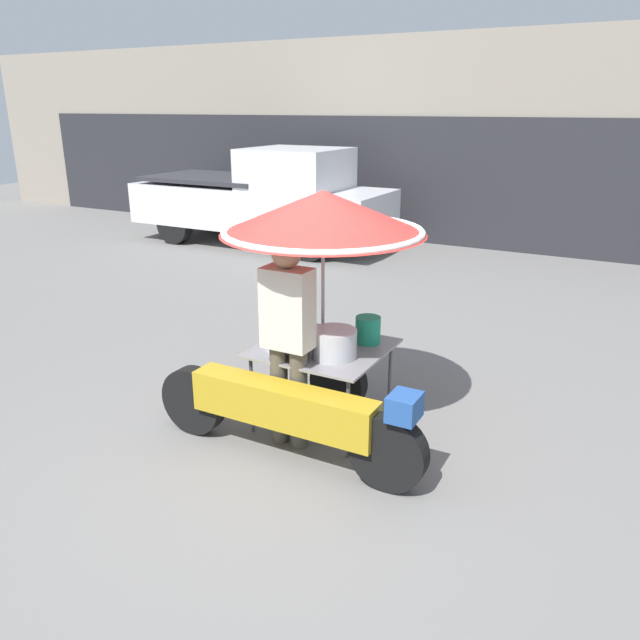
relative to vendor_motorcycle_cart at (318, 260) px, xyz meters
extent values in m
plane|color=slate|center=(0.08, -0.49, -1.46)|extent=(36.00, 36.00, 0.00)
cube|color=gray|center=(0.08, 8.69, 0.48)|extent=(28.00, 2.00, 3.86)
cube|color=#28282D|center=(0.08, 7.66, -0.26)|extent=(23.80, 0.06, 2.40)
cylinder|color=black|center=(0.86, -0.54, -1.17)|extent=(0.57, 0.14, 0.57)
cylinder|color=black|center=(-0.87, -0.54, -1.17)|extent=(0.57, 0.14, 0.57)
cube|color=#B7931E|center=(-0.01, -0.54, -1.01)|extent=(1.53, 0.24, 0.32)
cube|color=#234C93|center=(0.96, -0.54, -0.79)|extent=(0.20, 0.24, 0.18)
cylinder|color=black|center=(-0.01, 0.40, -1.20)|extent=(0.51, 0.14, 0.51)
cylinder|color=#515156|center=(0.43, -0.32, -1.12)|extent=(0.03, 0.03, 0.68)
cylinder|color=#515156|center=(0.43, 0.52, -1.12)|extent=(0.03, 0.03, 0.68)
cylinder|color=#515156|center=(-0.45, -0.32, -1.12)|extent=(0.03, 0.03, 0.68)
cylinder|color=#515156|center=(-0.45, 0.52, -1.12)|extent=(0.03, 0.03, 0.68)
cube|color=gray|center=(-0.01, 0.10, -0.77)|extent=(1.03, 0.98, 0.02)
cylinder|color=#B2B2B7|center=(-0.01, 0.10, -0.28)|extent=(0.03, 0.03, 0.95)
cone|color=red|center=(-0.01, 0.10, 0.36)|extent=(1.62, 1.62, 0.33)
torus|color=white|center=(-0.01, 0.10, 0.21)|extent=(1.59, 1.59, 0.05)
cylinder|color=#B7B7BC|center=(-0.24, -0.07, -0.64)|extent=(0.37, 0.37, 0.23)
cylinder|color=#B7B7BC|center=(0.17, -0.05, -0.64)|extent=(0.36, 0.36, 0.23)
cylinder|color=#1E936B|center=(0.28, 0.37, -0.64)|extent=(0.21, 0.21, 0.22)
cylinder|color=#4C473D|center=(-0.17, -0.33, -1.04)|extent=(0.14, 0.14, 0.83)
cylinder|color=#4C473D|center=(0.01, -0.33, -1.04)|extent=(0.14, 0.14, 0.83)
cube|color=beige|center=(-0.08, -0.33, -0.31)|extent=(0.38, 0.22, 0.62)
sphere|color=#A87A5B|center=(-0.08, -0.33, 0.12)|extent=(0.23, 0.23, 0.23)
cylinder|color=black|center=(-3.00, 5.24, -1.09)|extent=(0.72, 0.24, 0.72)
cylinder|color=black|center=(-3.00, 6.74, -1.09)|extent=(0.72, 0.24, 0.72)
cylinder|color=black|center=(-6.06, 5.24, -1.09)|extent=(0.72, 0.24, 0.72)
cylinder|color=black|center=(-6.06, 6.74, -1.09)|extent=(0.72, 0.24, 0.72)
cube|color=silver|center=(-4.53, 5.99, -0.71)|extent=(5.10, 1.77, 0.77)
cube|color=silver|center=(-3.72, 5.99, 0.04)|extent=(1.73, 1.62, 0.73)
cube|color=#2D2D33|center=(-5.55, 5.99, -0.23)|extent=(2.65, 1.69, 0.08)
camera|label=1|loc=(2.26, -4.14, 1.14)|focal=35.00mm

